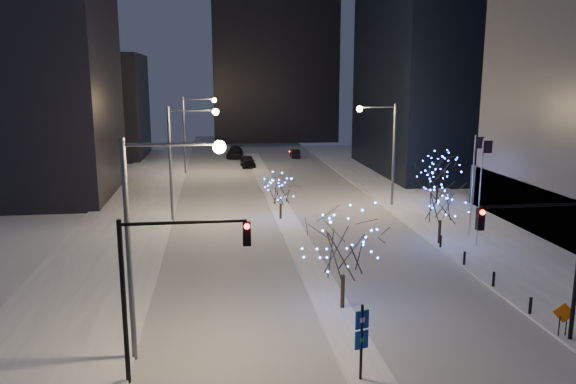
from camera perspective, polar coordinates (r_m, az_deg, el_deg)
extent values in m
plane|color=white|center=(26.01, 7.59, -17.17)|extent=(160.00, 160.00, 0.00)
cube|color=#A8ACB6|center=(58.63, -1.32, -0.69)|extent=(20.00, 130.00, 0.02)
cube|color=white|center=(53.77, -0.73, -1.74)|extent=(2.00, 80.00, 0.15)
cube|color=white|center=(48.63, 18.63, -3.81)|extent=(10.00, 90.00, 0.15)
cube|color=white|center=(44.43, -17.41, -5.16)|extent=(8.00, 90.00, 0.15)
cube|color=black|center=(94.16, -19.92, 8.18)|extent=(18.00, 16.00, 16.00)
cube|color=black|center=(114.93, -1.52, 15.83)|extent=(24.00, 14.00, 42.00)
cylinder|color=#595E66|center=(25.37, -15.86, -5.99)|extent=(0.24, 0.24, 10.00)
cylinder|color=#595E66|center=(24.18, -11.76, 4.77)|extent=(4.00, 0.16, 0.16)
sphere|color=#FFCD7F|center=(24.13, -7.00, 4.56)|extent=(0.56, 0.56, 0.56)
cylinder|color=#595E66|center=(49.66, -11.87, 2.68)|extent=(0.24, 0.24, 10.00)
cylinder|color=#595E66|center=(49.06, -9.74, 8.18)|extent=(4.00, 0.16, 0.16)
sphere|color=#FFCD7F|center=(49.04, -7.38, 8.08)|extent=(0.56, 0.56, 0.56)
cylinder|color=#595E66|center=(74.42, -10.51, 5.63)|extent=(0.24, 0.24, 10.00)
cylinder|color=#595E66|center=(74.03, -9.08, 9.30)|extent=(4.00, 0.16, 0.16)
sphere|color=#FFCD7F|center=(74.01, -7.51, 9.22)|extent=(0.56, 0.56, 0.56)
cylinder|color=#595E66|center=(55.25, 10.68, 3.61)|extent=(0.24, 0.24, 10.00)
cylinder|color=#595E66|center=(54.28, 9.09, 8.52)|extent=(3.50, 0.16, 0.16)
sphere|color=#FFCD7F|center=(53.82, 7.28, 8.38)|extent=(0.56, 0.56, 0.56)
cylinder|color=black|center=(24.01, -16.33, -10.84)|extent=(0.20, 0.20, 7.00)
cylinder|color=black|center=(22.71, -10.55, -3.07)|extent=(5.00, 0.14, 0.14)
cube|color=black|center=(22.85, -4.21, -4.23)|extent=(0.32, 0.28, 1.00)
sphere|color=#FF0C05|center=(22.58, -4.20, -3.50)|extent=(0.22, 0.22, 0.22)
cylinder|color=black|center=(27.60, 23.67, -1.25)|extent=(5.00, 0.14, 0.14)
cube|color=black|center=(26.52, 18.95, -2.61)|extent=(0.32, 0.28, 1.00)
sphere|color=#FF0C05|center=(26.28, 19.17, -1.97)|extent=(0.22, 0.22, 0.22)
cylinder|color=silver|center=(43.36, 18.91, -0.11)|extent=(0.10, 0.10, 8.00)
cube|color=black|center=(42.99, 19.62, 4.34)|extent=(0.70, 0.03, 0.90)
cylinder|color=silver|center=(45.82, 18.21, 0.54)|extent=(0.10, 0.10, 8.00)
cube|color=black|center=(45.48, 18.88, 4.75)|extent=(0.70, 0.03, 0.90)
cylinder|color=black|center=(32.93, 23.41, -10.54)|extent=(0.16, 0.16, 0.90)
cylinder|color=black|center=(36.17, 20.16, -8.31)|extent=(0.16, 0.16, 0.90)
cylinder|color=black|center=(39.55, 17.48, -6.43)|extent=(0.16, 0.16, 0.90)
cylinder|color=black|center=(43.03, 15.25, -4.85)|extent=(0.16, 0.16, 0.90)
imported|color=black|center=(79.53, -4.11, 3.12)|extent=(2.08, 4.78, 1.61)
imported|color=black|center=(88.99, 0.70, 3.94)|extent=(1.49, 3.94, 1.28)
imported|color=black|center=(89.13, -5.42, 4.02)|extent=(3.04, 5.96, 1.65)
cylinder|color=black|center=(31.03, 5.58, -10.01)|extent=(0.22, 0.22, 1.86)
cylinder|color=black|center=(49.72, -0.76, -1.96)|extent=(0.22, 0.22, 1.36)
cylinder|color=black|center=(43.90, 15.14, -3.92)|extent=(0.22, 0.22, 1.78)
cylinder|color=black|center=(57.40, 14.89, -0.27)|extent=(0.22, 0.22, 1.84)
cylinder|color=black|center=(24.05, 7.46, -15.07)|extent=(0.12, 0.12, 3.43)
cube|color=navy|center=(23.59, 7.53, -12.72)|extent=(0.60, 0.26, 0.78)
cube|color=navy|center=(23.96, 7.48, -14.65)|extent=(0.60, 0.26, 0.78)
cylinder|color=black|center=(30.83, 25.83, -12.17)|extent=(0.05, 0.05, 1.00)
cylinder|color=black|center=(31.02, 26.41, -12.08)|extent=(0.05, 0.05, 1.00)
cube|color=orange|center=(30.67, 26.24, -10.95)|extent=(0.96, 0.45, 1.03)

